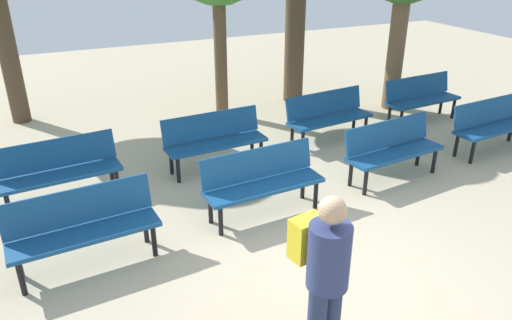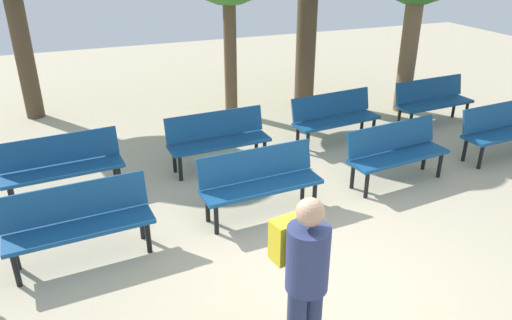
% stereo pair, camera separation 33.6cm
% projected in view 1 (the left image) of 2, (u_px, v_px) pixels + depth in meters
% --- Properties ---
extents(ground_plane, '(26.27, 26.27, 0.00)m').
position_uv_depth(ground_plane, '(336.00, 279.00, 5.26)').
color(ground_plane, '#BCAD8E').
extents(bench_r0_c1, '(1.63, 0.60, 0.87)m').
position_uv_depth(bench_r0_c1, '(83.00, 224.00, 5.33)').
color(bench_r0_c1, navy).
rests_on(bench_r0_c1, ground_plane).
extents(bench_r0_c2, '(1.62, 0.57, 0.87)m').
position_uv_depth(bench_r0_c2, '(262.00, 179.00, 6.32)').
color(bench_r0_c2, navy).
rests_on(bench_r0_c2, ground_plane).
extents(bench_r0_c3, '(1.64, 0.64, 0.87)m').
position_uv_depth(bench_r0_c3, '(392.00, 147.00, 7.27)').
color(bench_r0_c3, navy).
rests_on(bench_r0_c3, ground_plane).
extents(bench_r0_c4, '(1.63, 0.60, 0.87)m').
position_uv_depth(bench_r0_c4, '(492.00, 123.00, 8.21)').
color(bench_r0_c4, navy).
rests_on(bench_r0_c4, ground_plane).
extents(bench_r1_c1, '(1.64, 0.62, 0.87)m').
position_uv_depth(bench_r1_c1, '(59.00, 168.00, 6.61)').
color(bench_r1_c1, navy).
rests_on(bench_r1_c1, ground_plane).
extents(bench_r1_c2, '(1.62, 0.57, 0.87)m').
position_uv_depth(bench_r1_c2, '(215.00, 138.00, 7.60)').
color(bench_r1_c2, navy).
rests_on(bench_r1_c2, ground_plane).
extents(bench_r1_c3, '(1.64, 0.64, 0.87)m').
position_uv_depth(bench_r1_c3, '(328.00, 114.00, 8.60)').
color(bench_r1_c3, navy).
rests_on(bench_r1_c3, ground_plane).
extents(bench_r1_c4, '(1.63, 0.58, 0.87)m').
position_uv_depth(bench_r1_c4, '(421.00, 96.00, 9.55)').
color(bench_r1_c4, navy).
rests_on(bench_r1_c4, ground_plane).
extents(visitor_with_backpack, '(0.40, 0.57, 1.65)m').
position_uv_depth(visitor_with_backpack, '(324.00, 274.00, 3.87)').
color(visitor_with_backpack, navy).
rests_on(visitor_with_backpack, ground_plane).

